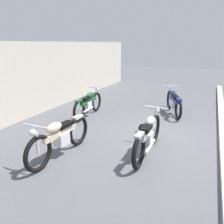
{
  "coord_description": "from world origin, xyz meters",
  "views": [
    {
      "loc": [
        -6.14,
        -1.39,
        2.56
      ],
      "look_at": [
        0.05,
        1.26,
        0.55
      ],
      "focal_mm": 37.17,
      "sensor_mm": 36.0,
      "label": 1
    }
  ],
  "objects_px": {
    "motorcycle_blue": "(174,102)",
    "motorcycle_silver": "(148,135)",
    "motorcycle_cream": "(60,137)",
    "motorcycle_green": "(89,104)",
    "helmet": "(143,128)"
  },
  "relations": [
    {
      "from": "helmet",
      "to": "motorcycle_blue",
      "type": "height_order",
      "value": "motorcycle_blue"
    },
    {
      "from": "motorcycle_cream",
      "to": "motorcycle_green",
      "type": "bearing_deg",
      "value": -160.19
    },
    {
      "from": "motorcycle_blue",
      "to": "motorcycle_silver",
      "type": "distance_m",
      "value": 3.61
    },
    {
      "from": "motorcycle_green",
      "to": "motorcycle_blue",
      "type": "height_order",
      "value": "motorcycle_blue"
    },
    {
      "from": "helmet",
      "to": "motorcycle_silver",
      "type": "bearing_deg",
      "value": -159.33
    },
    {
      "from": "motorcycle_cream",
      "to": "helmet",
      "type": "bearing_deg",
      "value": 151.64
    },
    {
      "from": "motorcycle_cream",
      "to": "motorcycle_green",
      "type": "height_order",
      "value": "motorcycle_cream"
    },
    {
      "from": "motorcycle_green",
      "to": "helmet",
      "type": "bearing_deg",
      "value": -112.24
    },
    {
      "from": "helmet",
      "to": "motorcycle_silver",
      "type": "height_order",
      "value": "motorcycle_silver"
    },
    {
      "from": "helmet",
      "to": "motorcycle_silver",
      "type": "xyz_separation_m",
      "value": [
        -1.27,
        -0.48,
        0.34
      ]
    },
    {
      "from": "motorcycle_green",
      "to": "motorcycle_blue",
      "type": "bearing_deg",
      "value": -63.84
    },
    {
      "from": "motorcycle_blue",
      "to": "motorcycle_green",
      "type": "bearing_deg",
      "value": 96.34
    },
    {
      "from": "motorcycle_cream",
      "to": "motorcycle_silver",
      "type": "distance_m",
      "value": 2.06
    },
    {
      "from": "motorcycle_silver",
      "to": "motorcycle_blue",
      "type": "bearing_deg",
      "value": -0.13
    },
    {
      "from": "motorcycle_silver",
      "to": "motorcycle_green",
      "type": "bearing_deg",
      "value": 52.9
    }
  ]
}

